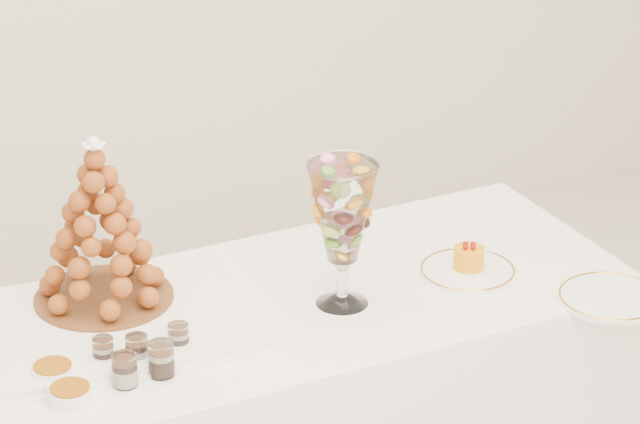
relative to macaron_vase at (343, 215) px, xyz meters
name	(u,v)px	position (x,y,z in m)	size (l,w,h in m)	color
lace_tray	(113,322)	(-0.53, 0.10, -0.22)	(0.65, 0.49, 0.02)	white
macaron_vase	(343,215)	(0.00, 0.00, 0.00)	(0.16, 0.16, 0.35)	white
cake_plate	(467,271)	(0.34, 0.02, -0.23)	(0.24, 0.24, 0.01)	white
spare_plate	(610,298)	(0.59, -0.23, -0.23)	(0.25, 0.25, 0.01)	white
verrine_a	(103,351)	(-0.59, -0.05, -0.20)	(0.05, 0.05, 0.06)	white
verrine_b	(137,350)	(-0.53, -0.08, -0.20)	(0.05, 0.05, 0.07)	white
verrine_c	(178,338)	(-0.42, -0.06, -0.20)	(0.05, 0.05, 0.06)	white
verrine_d	(125,370)	(-0.57, -0.16, -0.19)	(0.05, 0.05, 0.07)	white
verrine_e	(161,359)	(-0.49, -0.15, -0.19)	(0.06, 0.06, 0.08)	white
ramekin_back	(53,372)	(-0.71, -0.07, -0.22)	(0.09, 0.09, 0.03)	white
ramekin_front	(70,394)	(-0.70, -0.17, -0.22)	(0.10, 0.10, 0.03)	white
croquembouche	(99,222)	(-0.52, 0.20, -0.01)	(0.34, 0.34, 0.41)	brown
mousse_cake	(469,257)	(0.35, 0.03, -0.19)	(0.08, 0.08, 0.07)	orange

